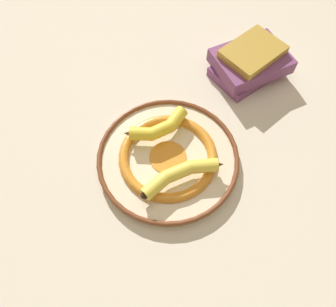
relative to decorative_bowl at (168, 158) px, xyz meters
The scene contains 5 objects.
ground_plane 0.03m from the decorative_bowl, 136.46° to the left, with size 2.80×2.80×0.00m, color beige.
decorative_bowl is the anchor object (origin of this frame).
banana_a 0.08m from the decorative_bowl, ahead, with size 0.06×0.22×0.03m.
banana_b 0.08m from the decorative_bowl, behind, with size 0.07×0.18×0.03m.
book_stack 0.39m from the decorative_bowl, 120.77° to the left, with size 0.18×0.23×0.10m.
Camera 1 is at (0.39, -0.16, 0.75)m, focal length 35.00 mm.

